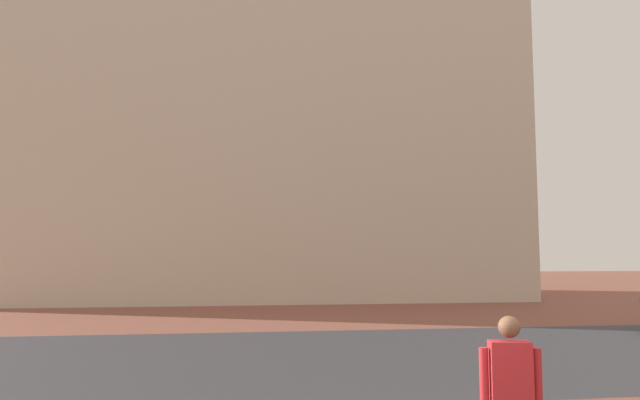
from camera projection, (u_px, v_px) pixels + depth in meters
name	position (u px, v px, depth m)	size (l,w,h in m)	color
ground_plane	(308.00, 347.00, 14.82)	(120.00, 120.00, 0.00)	brown
street_asphalt_strip	(316.00, 357.00, 13.39)	(120.00, 8.95, 0.00)	#38383D
landmark_building	(262.00, 106.00, 33.07)	(28.15, 11.20, 36.64)	beige
person_skater	(511.00, 394.00, 5.81)	(0.60, 0.35, 1.73)	#333338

